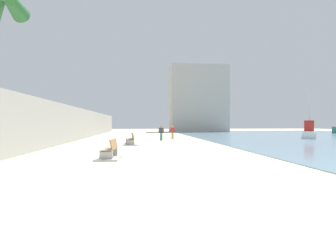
# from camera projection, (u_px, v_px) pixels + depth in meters

# --- Properties ---
(ground_plane) EXTENTS (120.00, 120.00, 0.00)m
(ground_plane) POSITION_uv_depth(u_px,v_px,m) (147.00, 140.00, 28.12)
(ground_plane) COLOR beige
(seawall) EXTENTS (0.80, 64.00, 3.41)m
(seawall) POSITION_uv_depth(u_px,v_px,m) (74.00, 124.00, 27.35)
(seawall) COLOR #9E9E99
(seawall) RESTS_ON ground
(bench_near) EXTENTS (1.23, 2.17, 0.98)m
(bench_near) POSITION_uv_depth(u_px,v_px,m) (110.00, 154.00, 13.22)
(bench_near) COLOR #9E9E99
(bench_near) RESTS_ON ground
(bench_far) EXTENTS (1.31, 2.20, 0.98)m
(bench_far) POSITION_uv_depth(u_px,v_px,m) (130.00, 142.00, 21.89)
(bench_far) COLOR #9E9E99
(bench_far) RESTS_ON ground
(person_walking) EXTENTS (0.53, 0.21, 1.50)m
(person_walking) POSITION_uv_depth(u_px,v_px,m) (173.00, 131.00, 30.08)
(person_walking) COLOR gold
(person_walking) RESTS_ON ground
(person_standing) EXTENTS (0.53, 0.22, 1.54)m
(person_standing) POSITION_uv_depth(u_px,v_px,m) (161.00, 132.00, 27.42)
(person_standing) COLOR teal
(person_standing) RESTS_ON ground
(boat_outer) EXTENTS (4.71, 6.07, 5.37)m
(boat_outer) POSITION_uv_depth(u_px,v_px,m) (309.00, 132.00, 31.95)
(boat_outer) COLOR white
(boat_outer) RESTS_ON water_bay
(harbor_building) EXTENTS (12.00, 6.00, 13.89)m
(harbor_building) POSITION_uv_depth(u_px,v_px,m) (198.00, 99.00, 57.07)
(harbor_building) COLOR #ADAAA3
(harbor_building) RESTS_ON ground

